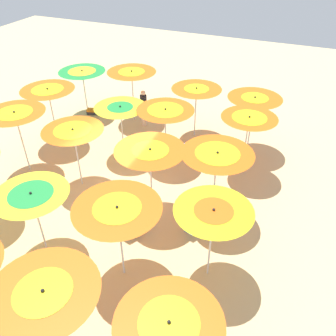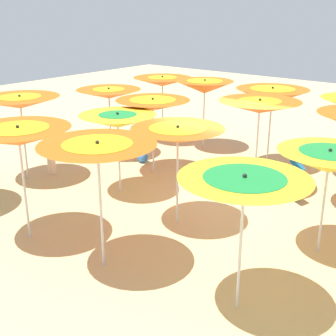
% 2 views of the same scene
% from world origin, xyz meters
% --- Properties ---
extents(ground, '(41.63, 41.63, 0.04)m').
position_xyz_m(ground, '(0.00, 0.00, -0.02)').
color(ground, '#D1B57F').
extents(beach_umbrella_2, '(2.17, 2.17, 2.51)m').
position_xyz_m(beach_umbrella_2, '(-3.33, -0.43, 2.23)').
color(beach_umbrella_2, silver).
rests_on(beach_umbrella_2, ground).
extents(beach_umbrella_3, '(1.98, 1.98, 2.43)m').
position_xyz_m(beach_umbrella_3, '(-3.70, -3.14, 2.16)').
color(beach_umbrella_3, silver).
rests_on(beach_umbrella_3, ground).
extents(beach_umbrella_4, '(2.11, 2.11, 2.40)m').
position_xyz_m(beach_umbrella_4, '(-3.55, -4.88, 2.18)').
color(beach_umbrella_4, silver).
rests_on(beach_umbrella_4, ground).
extents(beach_umbrella_7, '(2.15, 2.15, 2.51)m').
position_xyz_m(beach_umbrella_7, '(-1.45, 0.16, 2.29)').
color(beach_umbrella_7, silver).
rests_on(beach_umbrella_7, ground).
extents(beach_umbrella_8, '(2.16, 2.16, 2.28)m').
position_xyz_m(beach_umbrella_8, '(-0.67, -2.84, 2.07)').
color(beach_umbrella_8, silver).
rests_on(beach_umbrella_8, ground).
extents(beach_umbrella_9, '(2.10, 2.10, 2.28)m').
position_xyz_m(beach_umbrella_9, '(-1.11, -5.12, 2.06)').
color(beach_umbrella_9, silver).
rests_on(beach_umbrella_9, ground).
extents(beach_umbrella_11, '(2.01, 2.01, 2.21)m').
position_xyz_m(beach_umbrella_11, '(0.74, 2.86, 1.94)').
color(beach_umbrella_11, silver).
rests_on(beach_umbrella_11, ground).
extents(beach_umbrella_12, '(2.07, 2.07, 2.33)m').
position_xyz_m(beach_umbrella_12, '(1.55, -0.20, 2.11)').
color(beach_umbrella_12, silver).
rests_on(beach_umbrella_12, ground).
extents(beach_umbrella_13, '(1.99, 1.99, 2.20)m').
position_xyz_m(beach_umbrella_13, '(1.07, -2.54, 1.97)').
color(beach_umbrella_13, silver).
rests_on(beach_umbrella_13, ground).
extents(beach_umbrella_14, '(2.20, 2.20, 2.46)m').
position_xyz_m(beach_umbrella_14, '(2.03, -5.37, 2.24)').
color(beach_umbrella_14, silver).
rests_on(beach_umbrella_14, ground).
extents(beach_umbrella_16, '(2.05, 2.05, 2.39)m').
position_xyz_m(beach_umbrella_16, '(3.42, 2.54, 2.13)').
color(beach_umbrella_16, silver).
rests_on(beach_umbrella_16, ground).
extents(beach_umbrella_17, '(2.14, 2.14, 2.53)m').
position_xyz_m(beach_umbrella_17, '(3.92, -0.16, 2.29)').
color(beach_umbrella_17, silver).
rests_on(beach_umbrella_17, ground).
extents(beach_umbrella_18, '(2.14, 2.14, 2.51)m').
position_xyz_m(beach_umbrella_18, '(4.15, -2.26, 2.28)').
color(beach_umbrella_18, silver).
rests_on(beach_umbrella_18, ground).
extents(lounger_0, '(0.58, 1.23, 0.51)m').
position_xyz_m(lounger_0, '(-3.14, 0.23, 0.19)').
color(lounger_0, silver).
rests_on(lounger_0, ground).
extents(lounger_2, '(0.59, 1.22, 0.58)m').
position_xyz_m(lounger_2, '(-1.37, 1.06, 0.20)').
color(lounger_2, '#333338').
rests_on(lounger_2, ground).
extents(beachgoer_0, '(0.30, 0.30, 1.71)m').
position_xyz_m(beachgoer_0, '(1.37, -5.10, 0.90)').
color(beachgoer_0, beige).
rests_on(beachgoer_0, ground).
extents(beach_ball, '(0.36, 0.36, 0.36)m').
position_xyz_m(beach_ball, '(-1.14, -3.71, 0.18)').
color(beach_ball, '#337FE5').
rests_on(beach_ball, ground).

